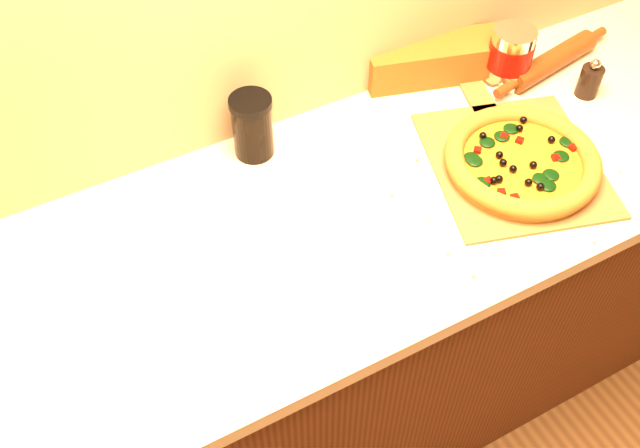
{
  "coord_description": "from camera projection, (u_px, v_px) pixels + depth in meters",
  "views": [
    {
      "loc": [
        -0.45,
        0.57,
        2.04
      ],
      "look_at": [
        -0.02,
        1.38,
        0.96
      ],
      "focal_mm": 40.0,
      "sensor_mm": 36.0,
      "label": 1
    }
  ],
  "objects": [
    {
      "name": "pizza_peel",
      "position": [
        511.0,
        159.0,
        1.61
      ],
      "size": [
        0.47,
        0.59,
        0.01
      ],
      "rotation": [
        0.0,
        0.0,
        -0.29
      ],
      "color": "brown",
      "rests_on": "countertop"
    },
    {
      "name": "rolling_pin",
      "position": [
        552.0,
        61.0,
        1.81
      ],
      "size": [
        0.41,
        0.11,
        0.06
      ],
      "rotation": [
        0.0,
        0.0,
        0.19
      ],
      "color": "#512C0E",
      "rests_on": "countertop"
    },
    {
      "name": "cabinet",
      "position": [
        318.0,
        340.0,
        1.85
      ],
      "size": [
        2.8,
        0.65,
        0.86
      ],
      "primitive_type": "cube",
      "color": "#421E0E",
      "rests_on": "ground"
    },
    {
      "name": "pizza",
      "position": [
        522.0,
        161.0,
        1.57
      ],
      "size": [
        0.34,
        0.34,
        0.05
      ],
      "color": "#AF752B",
      "rests_on": "pizza_peel"
    },
    {
      "name": "dark_jar",
      "position": [
        252.0,
        126.0,
        1.57
      ],
      "size": [
        0.09,
        0.09,
        0.15
      ],
      "color": "black",
      "rests_on": "countertop"
    },
    {
      "name": "coffee_canister",
      "position": [
        510.0,
        56.0,
        1.74
      ],
      "size": [
        0.11,
        0.11,
        0.15
      ],
      "color": "silver",
      "rests_on": "countertop"
    },
    {
      "name": "pepper_grinder",
      "position": [
        590.0,
        80.0,
        1.73
      ],
      "size": [
        0.05,
        0.05,
        0.1
      ],
      "color": "black",
      "rests_on": "countertop"
    },
    {
      "name": "countertop",
      "position": [
        317.0,
        229.0,
        1.51
      ],
      "size": [
        2.84,
        0.68,
        0.04
      ],
      "primitive_type": "cube",
      "color": "beige",
      "rests_on": "cabinet"
    },
    {
      "name": "bread_bag",
      "position": [
        434.0,
        60.0,
        1.78
      ],
      "size": [
        0.37,
        0.21,
        0.1
      ],
      "primitive_type": "cube",
      "rotation": [
        0.0,
        0.0,
        -0.28
      ],
      "color": "brown",
      "rests_on": "countertop"
    }
  ]
}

